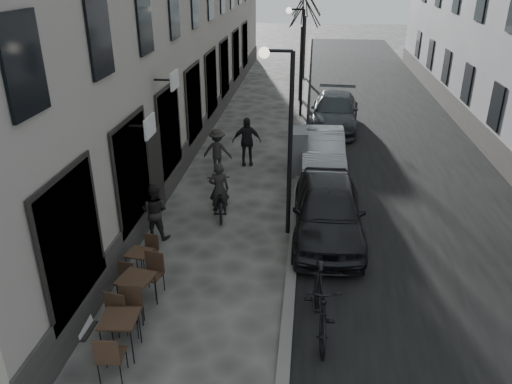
% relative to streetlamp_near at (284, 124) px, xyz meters
% --- Properties ---
extents(road, '(7.30, 60.00, 0.00)m').
position_rel_streetlamp_near_xyz_m(road, '(4.02, 10.00, -3.16)').
color(road, black).
rests_on(road, ground).
extents(kerb, '(0.25, 60.00, 0.12)m').
position_rel_streetlamp_near_xyz_m(kerb, '(0.37, 10.00, -3.10)').
color(kerb, slate).
rests_on(kerb, ground).
extents(streetlamp_near, '(0.90, 0.28, 5.09)m').
position_rel_streetlamp_near_xyz_m(streetlamp_near, '(0.00, 0.00, 0.00)').
color(streetlamp_near, black).
rests_on(streetlamp_near, ground).
extents(streetlamp_far, '(0.90, 0.28, 5.09)m').
position_rel_streetlamp_near_xyz_m(streetlamp_far, '(0.00, 12.00, 0.00)').
color(streetlamp_far, black).
rests_on(streetlamp_far, ground).
extents(tree_near, '(2.40, 2.40, 5.70)m').
position_rel_streetlamp_near_xyz_m(tree_near, '(0.07, 15.00, 1.50)').
color(tree_near, black).
rests_on(tree_near, ground).
extents(tree_far, '(2.40, 2.40, 5.70)m').
position_rel_streetlamp_near_xyz_m(tree_far, '(0.07, 21.00, 1.50)').
color(tree_far, black).
rests_on(tree_far, ground).
extents(bistro_set_a, '(0.73, 1.71, 0.99)m').
position_rel_streetlamp_near_xyz_m(bistro_set_a, '(-2.77, -5.14, -2.65)').
color(bistro_set_a, black).
rests_on(bistro_set_a, ground).
extents(bistro_set_b, '(0.81, 1.75, 1.00)m').
position_rel_streetlamp_near_xyz_m(bistro_set_b, '(-2.89, -3.83, -2.65)').
color(bistro_set_b, black).
rests_on(bistro_set_b, ground).
extents(bistro_set_c, '(0.63, 1.38, 0.79)m').
position_rel_streetlamp_near_xyz_m(bistro_set_c, '(-3.25, -2.55, -2.75)').
color(bistro_set_c, black).
rests_on(bistro_set_c, ground).
extents(sign_board, '(0.37, 0.63, 1.07)m').
position_rel_streetlamp_near_xyz_m(sign_board, '(-3.84, -4.64, -2.73)').
color(sign_board, black).
rests_on(sign_board, ground).
extents(utility_cabinet, '(0.70, 1.14, 1.62)m').
position_rel_streetlamp_near_xyz_m(utility_cabinet, '(0.27, 4.43, -2.35)').
color(utility_cabinet, '#5D5D5F').
rests_on(utility_cabinet, ground).
extents(bicycle, '(1.07, 2.03, 1.01)m').
position_rel_streetlamp_near_xyz_m(bicycle, '(-1.93, 0.91, -2.65)').
color(bicycle, black).
rests_on(bicycle, ground).
extents(cyclist_rider, '(0.67, 0.52, 1.66)m').
position_rel_streetlamp_near_xyz_m(cyclist_rider, '(-1.93, 0.91, -2.33)').
color(cyclist_rider, black).
rests_on(cyclist_rider, ground).
extents(pedestrian_near, '(0.86, 0.71, 1.59)m').
position_rel_streetlamp_near_xyz_m(pedestrian_near, '(-3.43, -0.65, -2.37)').
color(pedestrian_near, black).
rests_on(pedestrian_near, ground).
extents(pedestrian_mid, '(1.07, 0.65, 1.61)m').
position_rel_streetlamp_near_xyz_m(pedestrian_mid, '(-2.60, 4.26, -2.36)').
color(pedestrian_mid, '#282623').
rests_on(pedestrian_mid, ground).
extents(pedestrian_far, '(1.14, 0.66, 1.82)m').
position_rel_streetlamp_near_xyz_m(pedestrian_far, '(-1.64, 5.09, -2.25)').
color(pedestrian_far, black).
rests_on(pedestrian_far, ground).
extents(car_near, '(1.94, 4.73, 1.60)m').
position_rel_streetlamp_near_xyz_m(car_near, '(1.25, -0.07, -2.36)').
color(car_near, black).
rests_on(car_near, ground).
extents(car_mid, '(1.61, 4.35, 1.42)m').
position_rel_streetlamp_near_xyz_m(car_mid, '(1.17, 4.94, -2.45)').
color(car_mid, gray).
rests_on(car_mid, ground).
extents(car_far, '(2.48, 5.30, 1.49)m').
position_rel_streetlamp_near_xyz_m(car_far, '(1.77, 10.17, -2.41)').
color(car_far, '#32363B').
rests_on(car_far, ground).
extents(moped, '(0.82, 2.37, 1.40)m').
position_rel_streetlamp_near_xyz_m(moped, '(1.02, -4.09, -2.46)').
color(moped, black).
rests_on(moped, ground).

